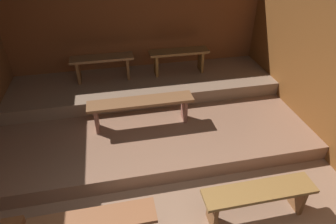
{
  "coord_description": "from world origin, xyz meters",
  "views": [
    {
      "loc": [
        -0.56,
        -1.33,
        3.12
      ],
      "look_at": [
        0.25,
        2.51,
        0.44
      ],
      "focal_mm": 31.16,
      "sensor_mm": 36.0,
      "label": 1
    }
  ],
  "objects_px": {
    "bench_floor_right": "(258,196)",
    "bench_lower_center": "(141,105)",
    "bench_middle_left": "(102,63)",
    "bench_middle_right": "(179,56)"
  },
  "relations": [
    {
      "from": "bench_floor_right",
      "to": "bench_middle_right",
      "type": "xyz_separation_m",
      "value": [
        -0.22,
        3.11,
        0.48
      ]
    },
    {
      "from": "bench_lower_center",
      "to": "bench_floor_right",
      "type": "bearing_deg",
      "value": -58.34
    },
    {
      "from": "bench_floor_right",
      "to": "bench_middle_right",
      "type": "distance_m",
      "value": 3.15
    },
    {
      "from": "bench_lower_center",
      "to": "bench_middle_left",
      "type": "relative_size",
      "value": 1.45
    },
    {
      "from": "bench_middle_left",
      "to": "bench_middle_right",
      "type": "xyz_separation_m",
      "value": [
        1.46,
        0.0,
        0.0
      ]
    },
    {
      "from": "bench_floor_right",
      "to": "bench_lower_center",
      "type": "bearing_deg",
      "value": 121.66
    },
    {
      "from": "bench_middle_left",
      "to": "bench_middle_right",
      "type": "height_order",
      "value": "same"
    },
    {
      "from": "bench_floor_right",
      "to": "bench_middle_left",
      "type": "xyz_separation_m",
      "value": [
        -1.69,
        3.11,
        0.48
      ]
    },
    {
      "from": "bench_floor_right",
      "to": "bench_middle_right",
      "type": "relative_size",
      "value": 1.18
    },
    {
      "from": "bench_lower_center",
      "to": "bench_middle_right",
      "type": "bearing_deg",
      "value": 53.85
    }
  ]
}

